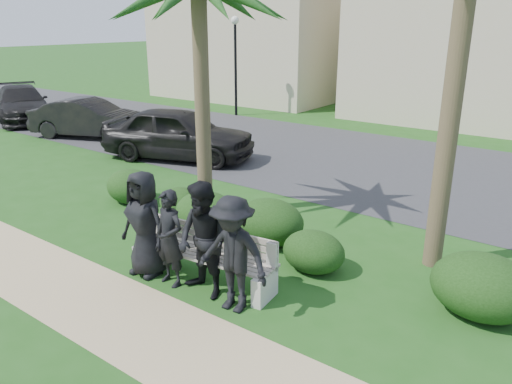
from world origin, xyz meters
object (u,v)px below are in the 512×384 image
man_c (203,241)px  car_b (89,118)px  car_a (178,133)px  street_lamp (235,48)px  park_bench (204,259)px  man_a (145,224)px  man_b (170,238)px  man_d (233,255)px  car_c (22,104)px

man_c → car_b: man_c is taller
car_a → car_b: bearing=68.0°
street_lamp → man_c: street_lamp is taller
park_bench → man_a: bearing=-166.1°
man_b → man_d: bearing=5.5°
man_c → car_c: size_ratio=0.37×
man_b → car_c: bearing=163.0°
street_lamp → man_d: 16.34m
man_d → car_a: 8.85m
car_a → car_b: (-4.82, 0.23, -0.10)m
street_lamp → car_a: 8.03m
park_bench → car_b: bearing=145.7°
car_b → car_c: car_c is taller
man_a → man_d: 1.88m
man_a → car_c: man_a is taller
park_bench → man_d: size_ratio=1.44×
man_c → car_a: (-6.16, 5.63, -0.12)m
man_b → man_d: man_d is taller
man_a → car_a: 7.50m
man_b → man_d: 1.29m
man_b → street_lamp: bearing=129.8°
street_lamp → car_c: street_lamp is taller
man_a → car_b: (-9.72, 5.92, -0.21)m
park_bench → car_c: size_ratio=0.52×
man_a → car_b: man_a is taller
street_lamp → man_a: (8.23, -12.67, -2.04)m
park_bench → man_d: (0.92, -0.37, 0.49)m
street_lamp → park_bench: size_ratio=1.67×
man_c → car_c: bearing=168.1°
man_c → man_d: size_ratio=1.03×
man_b → car_b: (-10.31, 5.93, -0.10)m
man_b → car_a: size_ratio=0.34×
car_a → man_c: bearing=-151.7°
street_lamp → man_b: size_ratio=2.67×
street_lamp → man_c: (9.49, -12.61, -2.02)m
man_b → car_b: size_ratio=0.38×
car_a → car_b: 4.83m
man_a → man_b: (0.59, -0.01, -0.10)m
car_b → man_c: bearing=-141.3°
man_d → man_a: bearing=175.1°
car_a → car_b: car_a is taller
park_bench → car_c: bearing=152.8°
man_a → car_c: (-14.85, 6.22, -0.18)m
car_b → car_c: 5.14m
man_b → car_c: man_b is taller
man_d → car_c: bearing=154.7°
man_c → park_bench: bearing=142.7°
street_lamp → man_d: size_ratio=2.41×
man_a → man_b: man_a is taller
street_lamp → car_a: bearing=-64.5°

